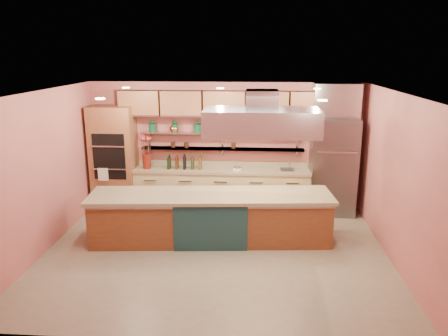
# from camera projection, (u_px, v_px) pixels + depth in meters

# --- Properties ---
(floor) EXTENTS (6.00, 5.00, 0.02)m
(floor) POSITION_uv_depth(u_px,v_px,m) (215.00, 252.00, 7.73)
(floor) COLOR gray
(floor) RESTS_ON ground
(ceiling) EXTENTS (6.00, 5.00, 0.02)m
(ceiling) POSITION_uv_depth(u_px,v_px,m) (214.00, 92.00, 7.01)
(ceiling) COLOR black
(ceiling) RESTS_ON wall_back
(wall_back) EXTENTS (6.00, 0.04, 2.80)m
(wall_back) POSITION_uv_depth(u_px,v_px,m) (225.00, 145.00, 9.78)
(wall_back) COLOR #B75D56
(wall_back) RESTS_ON floor
(wall_front) EXTENTS (6.00, 0.04, 2.80)m
(wall_front) POSITION_uv_depth(u_px,v_px,m) (195.00, 236.00, 4.96)
(wall_front) COLOR #B75D56
(wall_front) RESTS_ON floor
(wall_left) EXTENTS (0.04, 5.00, 2.80)m
(wall_left) POSITION_uv_depth(u_px,v_px,m) (43.00, 173.00, 7.57)
(wall_left) COLOR #B75D56
(wall_left) RESTS_ON floor
(wall_right) EXTENTS (0.04, 5.00, 2.80)m
(wall_right) POSITION_uv_depth(u_px,v_px,m) (396.00, 179.00, 7.17)
(wall_right) COLOR #B75D56
(wall_right) RESTS_ON floor
(oven_stack) EXTENTS (0.95, 0.64, 2.30)m
(oven_stack) POSITION_uv_depth(u_px,v_px,m) (114.00, 158.00, 9.70)
(oven_stack) COLOR brown
(oven_stack) RESTS_ON floor
(refrigerator) EXTENTS (0.95, 0.72, 2.10)m
(refrigerator) POSITION_uv_depth(u_px,v_px,m) (333.00, 166.00, 9.36)
(refrigerator) COLOR slate
(refrigerator) RESTS_ON floor
(back_counter) EXTENTS (3.84, 0.64, 0.93)m
(back_counter) POSITION_uv_depth(u_px,v_px,m) (222.00, 189.00, 9.73)
(back_counter) COLOR tan
(back_counter) RESTS_ON floor
(wall_shelf_lower) EXTENTS (3.60, 0.26, 0.03)m
(wall_shelf_lower) POSITION_uv_depth(u_px,v_px,m) (222.00, 149.00, 9.67)
(wall_shelf_lower) COLOR #A9ACB0
(wall_shelf_lower) RESTS_ON wall_back
(wall_shelf_upper) EXTENTS (3.60, 0.26, 0.03)m
(wall_shelf_upper) POSITION_uv_depth(u_px,v_px,m) (222.00, 133.00, 9.58)
(wall_shelf_upper) COLOR #A9ACB0
(wall_shelf_upper) RESTS_ON wall_back
(upper_cabinets) EXTENTS (4.60, 0.36, 0.55)m
(upper_cabinets) POSITION_uv_depth(u_px,v_px,m) (224.00, 104.00, 9.36)
(upper_cabinets) COLOR brown
(upper_cabinets) RESTS_ON wall_back
(range_hood) EXTENTS (2.00, 1.00, 0.45)m
(range_hood) POSITION_uv_depth(u_px,v_px,m) (262.00, 122.00, 7.59)
(range_hood) COLOR #A9ACB0
(range_hood) RESTS_ON ceiling
(ceiling_downlights) EXTENTS (4.00, 2.80, 0.02)m
(ceiling_downlights) POSITION_uv_depth(u_px,v_px,m) (216.00, 93.00, 7.21)
(ceiling_downlights) COLOR #FFE5A5
(ceiling_downlights) RESTS_ON ceiling
(island) EXTENTS (4.41, 1.30, 0.91)m
(island) POSITION_uv_depth(u_px,v_px,m) (211.00, 217.00, 8.11)
(island) COLOR brown
(island) RESTS_ON floor
(flower_vase) EXTENTS (0.22, 0.22, 0.32)m
(flower_vase) POSITION_uv_depth(u_px,v_px,m) (147.00, 161.00, 9.64)
(flower_vase) COLOR #5E150E
(flower_vase) RESTS_ON back_counter
(oil_bottle_cluster) EXTENTS (0.85, 0.46, 0.26)m
(oil_bottle_cluster) POSITION_uv_depth(u_px,v_px,m) (185.00, 163.00, 9.59)
(oil_bottle_cluster) COLOR black
(oil_bottle_cluster) RESTS_ON back_counter
(kitchen_scale) EXTENTS (0.17, 0.13, 0.09)m
(kitchen_scale) POSITION_uv_depth(u_px,v_px,m) (237.00, 168.00, 9.53)
(kitchen_scale) COLOR silver
(kitchen_scale) RESTS_ON back_counter
(bar_faucet) EXTENTS (0.03, 0.03, 0.22)m
(bar_faucet) POSITION_uv_depth(u_px,v_px,m) (290.00, 165.00, 9.53)
(bar_faucet) COLOR silver
(bar_faucet) RESTS_ON back_counter
(copper_kettle) EXTENTS (0.22, 0.22, 0.15)m
(copper_kettle) POSITION_uv_depth(u_px,v_px,m) (174.00, 129.00, 9.63)
(copper_kettle) COLOR #C95C2E
(copper_kettle) RESTS_ON wall_shelf_upper
(green_canister) EXTENTS (0.22, 0.22, 0.20)m
(green_canister) POSITION_uv_depth(u_px,v_px,m) (208.00, 128.00, 9.57)
(green_canister) COLOR #0D4023
(green_canister) RESTS_ON wall_shelf_upper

